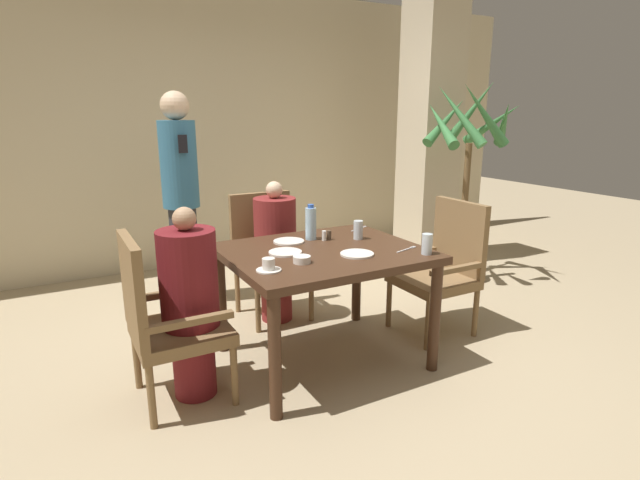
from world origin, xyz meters
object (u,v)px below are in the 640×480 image
object	(u,v)px
chair_far_side	(268,253)
bowl_small	(302,259)
diner_in_far_chair	(276,251)
plate_dessert_center	(357,254)
glass_tall_near	(427,244)
diner_in_left_chair	(190,302)
water_bottle	(311,223)
standing_host	(181,193)
chair_left_side	(164,318)
potted_palm	(466,185)
plate_main_right	(285,252)
glass_tall_mid	(358,230)
chair_right_side	(443,265)
teacup_with_saucer	(269,266)
plate_main_left	(289,241)

from	to	relation	value
chair_far_side	bowl_small	size ratio (longest dim) A/B	9.47
diner_in_far_chair	plate_dessert_center	xyz separation A→B (m)	(0.12, -0.96, 0.20)
diner_in_far_chair	glass_tall_near	size ratio (longest dim) A/B	8.62
diner_in_left_chair	water_bottle	bearing A→B (deg)	16.46
standing_host	plate_dessert_center	size ratio (longest dim) A/B	8.61
chair_left_side	diner_in_far_chair	xyz separation A→B (m)	(1.00, 0.76, 0.05)
potted_palm	plate_main_right	xyz separation A→B (m)	(-2.19, -0.73, -0.16)
standing_host	glass_tall_mid	xyz separation A→B (m)	(0.85, -1.39, -0.12)
plate_dessert_center	water_bottle	size ratio (longest dim) A/B	0.85
diner_in_left_chair	plate_main_right	xyz separation A→B (m)	(0.61, 0.04, 0.20)
plate_dessert_center	bowl_small	size ratio (longest dim) A/B	1.99
diner_in_left_chair	plate_dessert_center	world-z (taller)	diner_in_left_chair
diner_in_left_chair	potted_palm	bearing A→B (deg)	15.34
plate_main_right	bowl_small	size ratio (longest dim) A/B	1.99
glass_tall_mid	plate_dessert_center	bearing A→B (deg)	-123.83
chair_right_side	standing_host	world-z (taller)	standing_host
chair_right_side	chair_left_side	bearing A→B (deg)	180.00
glass_tall_near	glass_tall_mid	xyz separation A→B (m)	(-0.16, 0.51, 0.00)
diner_in_far_chair	standing_host	world-z (taller)	standing_host
chair_left_side	teacup_with_saucer	distance (m)	0.64
chair_far_side	plate_main_left	size ratio (longest dim) A/B	4.76
diner_in_far_chair	chair_right_side	size ratio (longest dim) A/B	1.13
potted_palm	bowl_small	xyz separation A→B (m)	(-2.19, -0.95, -0.15)
diner_in_left_chair	chair_right_side	distance (m)	1.86
standing_host	chair_left_side	bearing A→B (deg)	-107.97
bowl_small	glass_tall_near	bearing A→B (deg)	-15.51
plate_main_left	plate_main_right	size ratio (longest dim) A/B	1.00
chair_left_side	potted_palm	world-z (taller)	potted_palm
plate_main_right	glass_tall_near	xyz separation A→B (m)	(0.74, -0.43, 0.06)
diner_in_left_chair	standing_host	world-z (taller)	standing_host
chair_left_side	plate_dessert_center	bearing A→B (deg)	-10.18
plate_dessert_center	teacup_with_saucer	bearing A→B (deg)	-177.28
diner_in_left_chair	chair_right_side	bearing A→B (deg)	0.00
chair_right_side	plate_main_right	world-z (taller)	chair_right_side
standing_host	teacup_with_saucer	bearing A→B (deg)	-88.57
water_bottle	chair_far_side	bearing A→B (deg)	94.20
diner_in_left_chair	plate_main_left	world-z (taller)	diner_in_left_chair
chair_far_side	plate_main_right	bearing A→B (deg)	-105.90
glass_tall_near	water_bottle	bearing A→B (deg)	124.30
diner_in_left_chair	plate_main_right	bearing A→B (deg)	3.74
standing_host	bowl_small	size ratio (longest dim) A/B	17.16
chair_left_side	plate_main_right	world-z (taller)	chair_left_side
chair_far_side	glass_tall_mid	bearing A→B (deg)	-67.29
water_bottle	plate_dessert_center	bearing A→B (deg)	-81.50
plate_main_right	teacup_with_saucer	xyz separation A→B (m)	(-0.22, -0.27, 0.02)
chair_left_side	standing_host	xyz separation A→B (m)	(0.49, 1.50, 0.44)
diner_in_far_chair	glass_tall_near	distance (m)	1.28
chair_right_side	potted_palm	size ratio (longest dim) A/B	0.51
bowl_small	diner_in_left_chair	bearing A→B (deg)	163.08
chair_far_side	teacup_with_saucer	bearing A→B (deg)	-112.50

